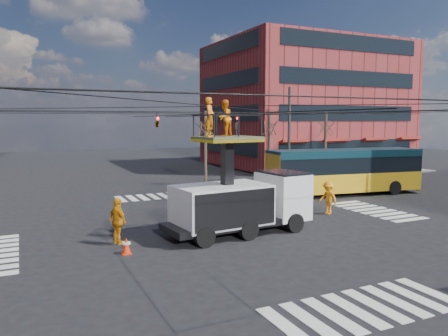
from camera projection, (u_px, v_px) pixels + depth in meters
ground at (218, 228)px, 21.25m from camera, size 120.00×120.00×0.00m
sidewalk_ne at (311, 167)px, 49.00m from camera, size 18.00×18.00×0.12m
crosswalks at (218, 228)px, 21.25m from camera, size 22.40×22.40×0.02m
building_ne at (304, 105)px, 51.34m from camera, size 20.06×16.06×14.00m
overhead_network at (213, 140)px, 21.11m from camera, size 24.24×24.24×8.00m
tree_a at (205, 128)px, 35.00m from camera, size 2.00×2.00×6.00m
tree_b at (270, 127)px, 37.54m from camera, size 2.00×2.00×6.00m
tree_c at (326, 127)px, 40.07m from camera, size 2.00×2.00×6.00m
utility_truck at (242, 190)px, 20.20m from camera, size 7.19×3.21×6.22m
city_bus at (344, 170)px, 30.87m from camera, size 11.37×4.09×3.20m
traffic_cone at (126, 246)px, 17.19m from camera, size 0.36×0.36×0.67m
worker_ground at (118, 221)px, 18.45m from camera, size 0.86×1.27×2.00m
flagger at (328, 198)px, 24.47m from camera, size 0.91×1.30×1.83m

